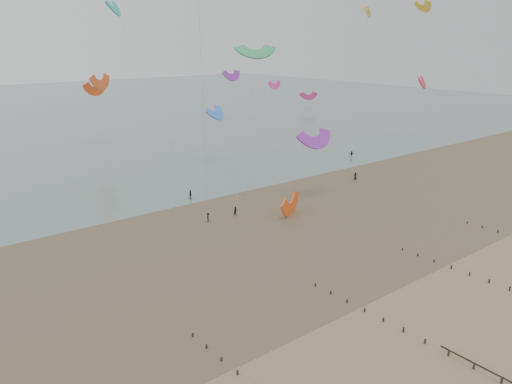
# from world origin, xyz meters

# --- Properties ---
(ground) EXTENTS (500.00, 500.00, 0.00)m
(ground) POSITION_xyz_m (0.00, 0.00, 0.00)
(ground) COLOR brown
(ground) RESTS_ON ground
(sea_and_shore) EXTENTS (500.00, 665.00, 0.03)m
(sea_and_shore) POSITION_xyz_m (-4.08, 34.40, 0.01)
(sea_and_shore) COLOR #475654
(sea_and_shore) RESTS_ON ground
(kitesurfers) EXTENTS (105.06, 19.75, 1.85)m
(kitesurfers) POSITION_xyz_m (21.19, 48.03, 0.83)
(kitesurfers) COLOR black
(kitesurfers) RESTS_ON ground
(grounded_kite) EXTENTS (8.97, 8.31, 3.95)m
(grounded_kite) POSITION_xyz_m (19.83, 34.00, 0.00)
(grounded_kite) COLOR #F74A0F
(grounded_kite) RESTS_ON ground
(kites_airborne) EXTENTS (239.77, 115.51, 44.00)m
(kites_airborne) POSITION_xyz_m (0.14, 88.82, 21.70)
(kites_airborne) COLOR #21844C
(kites_airborne) RESTS_ON ground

